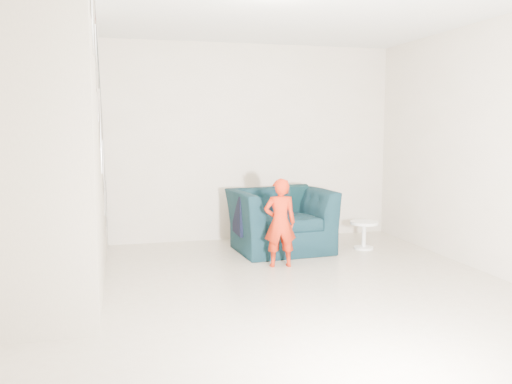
% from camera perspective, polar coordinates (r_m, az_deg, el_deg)
% --- Properties ---
extents(floor, '(5.50, 5.50, 0.00)m').
position_cam_1_polar(floor, '(5.03, 1.75, -11.32)').
color(floor, tan).
rests_on(floor, ground).
extents(back_wall, '(5.00, 0.00, 5.00)m').
position_cam_1_polar(back_wall, '(7.47, -4.07, 5.17)').
color(back_wall, '#C0B29C').
rests_on(back_wall, floor).
extents(front_wall, '(5.00, 0.00, 5.00)m').
position_cam_1_polar(front_wall, '(2.28, 21.29, 0.81)').
color(front_wall, '#C0B29C').
rests_on(front_wall, floor).
extents(armchair, '(1.27, 1.13, 0.78)m').
position_cam_1_polar(armchair, '(6.91, 2.61, -2.99)').
color(armchair, black).
rests_on(armchair, floor).
extents(toddler, '(0.39, 0.28, 1.00)m').
position_cam_1_polar(toddler, '(6.09, 2.54, -3.25)').
color(toddler, '#AF050E').
rests_on(toddler, floor).
extents(side_table, '(0.36, 0.36, 0.36)m').
position_cam_1_polar(side_table, '(7.14, 11.29, -3.99)').
color(side_table, white).
rests_on(side_table, floor).
extents(staircase, '(1.02, 3.03, 3.62)m').
position_cam_1_polar(staircase, '(5.23, -21.58, -0.47)').
color(staircase, '#ADA089').
rests_on(staircase, floor).
extents(cushion, '(0.37, 0.18, 0.37)m').
position_cam_1_polar(cushion, '(7.25, 3.99, -0.63)').
color(cushion, black).
rests_on(cushion, armchair).
extents(throw, '(0.04, 0.44, 0.49)m').
position_cam_1_polar(throw, '(6.73, -1.92, -2.38)').
color(throw, black).
rests_on(throw, armchair).
extents(phone, '(0.02, 0.05, 0.10)m').
position_cam_1_polar(phone, '(6.05, 3.41, 0.23)').
color(phone, black).
rests_on(phone, toddler).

